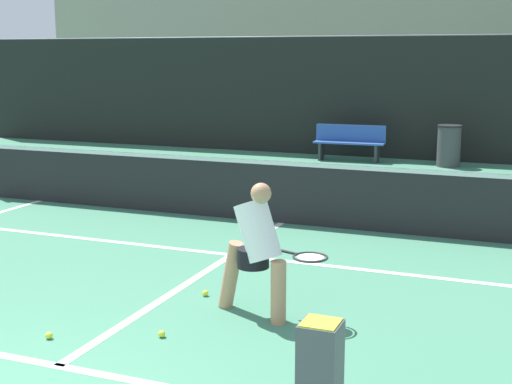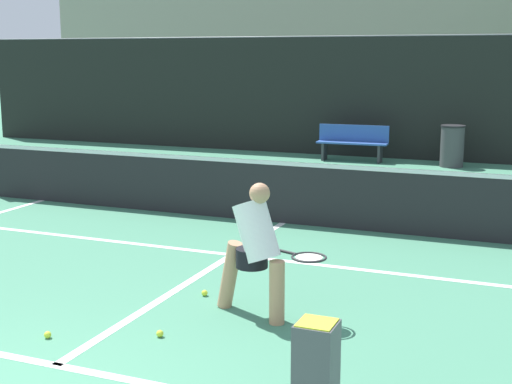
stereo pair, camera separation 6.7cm
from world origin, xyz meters
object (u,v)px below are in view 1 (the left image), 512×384
ball_hopper (320,367)px  parked_car (328,121)px  player_practicing (257,246)px  courtside_bench (350,141)px  trash_bin (449,146)px

ball_hopper → parked_car: 15.91m
player_practicing → courtside_bench: player_practicing is taller
ball_hopper → player_practicing: bearing=124.3°
parked_car → ball_hopper: bearing=-74.1°
trash_bin → ball_hopper: bearing=-87.3°
ball_hopper → courtside_bench: 12.51m
ball_hopper → trash_bin: bearing=92.7°
ball_hopper → trash_bin: trash_bin is taller
ball_hopper → courtside_bench: bearing=103.4°
player_practicing → trash_bin: size_ratio=1.42×
player_practicing → courtside_bench: (-1.77, 10.50, -0.24)m
player_practicing → parked_car: parked_car is taller
trash_bin → player_practicing: bearing=-93.1°
player_practicing → trash_bin: player_practicing is taller
player_practicing → courtside_bench: 10.65m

